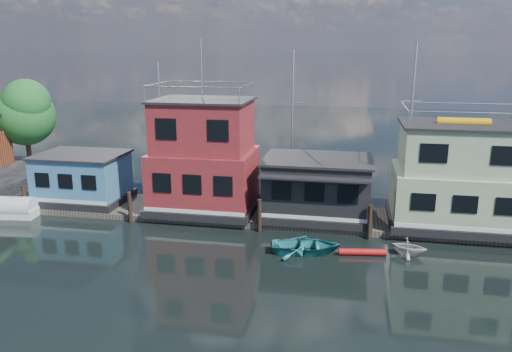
% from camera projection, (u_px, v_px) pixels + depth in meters
% --- Properties ---
extents(ground, '(160.00, 160.00, 0.00)m').
position_uv_depth(ground, '(308.00, 307.00, 23.20)').
color(ground, black).
rests_on(ground, ground).
extents(dock, '(48.00, 5.00, 0.40)m').
position_uv_depth(dock, '(323.00, 218.00, 34.55)').
color(dock, '#595147').
rests_on(dock, ground).
extents(houseboat_blue, '(6.40, 4.90, 3.66)m').
position_uv_depth(houseboat_blue, '(83.00, 178.00, 37.32)').
color(houseboat_blue, black).
rests_on(houseboat_blue, dock).
extents(houseboat_red, '(7.40, 5.90, 11.86)m').
position_uv_depth(houseboat_red, '(204.00, 158.00, 35.11)').
color(houseboat_red, black).
rests_on(houseboat_red, dock).
extents(houseboat_dark, '(7.40, 6.10, 4.06)m').
position_uv_depth(houseboat_dark, '(317.00, 187.00, 34.06)').
color(houseboat_dark, black).
rests_on(houseboat_dark, dock).
extents(houseboat_green, '(8.40, 5.90, 7.03)m').
position_uv_depth(houseboat_green, '(458.00, 178.00, 32.16)').
color(houseboat_green, black).
rests_on(houseboat_green, dock).
extents(pilings, '(42.28, 0.28, 2.20)m').
position_uv_depth(pilings, '(316.00, 219.00, 31.72)').
color(pilings, '#2D2116').
rests_on(pilings, ground).
extents(background_masts, '(36.40, 0.16, 12.00)m').
position_uv_depth(background_masts, '(393.00, 130.00, 38.03)').
color(background_masts, silver).
rests_on(background_masts, ground).
extents(red_kayak, '(2.75, 0.77, 0.40)m').
position_uv_depth(red_kayak, '(362.00, 252.00, 28.92)').
color(red_kayak, red).
rests_on(red_kayak, ground).
extents(dinghy_teal, '(4.51, 3.55, 0.85)m').
position_uv_depth(dinghy_teal, '(306.00, 246.00, 29.25)').
color(dinghy_teal, teal).
rests_on(dinghy_teal, ground).
extents(tarp_runabout, '(4.02, 1.96, 1.57)m').
position_uv_depth(tarp_runabout, '(9.00, 209.00, 35.36)').
color(tarp_runabout, silver).
rests_on(tarp_runabout, ground).
extents(dinghy_white, '(2.44, 2.23, 1.09)m').
position_uv_depth(dinghy_white, '(408.00, 246.00, 28.85)').
color(dinghy_white, beige).
rests_on(dinghy_white, ground).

